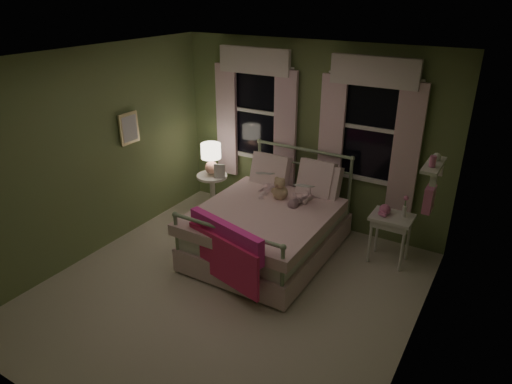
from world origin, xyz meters
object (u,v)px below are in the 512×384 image
Objects in this scene: bed at (270,227)px; teddy_bear at (280,190)px; table_lamp at (211,156)px; child_right at (305,181)px; nightstand_left at (213,189)px; child_left at (267,174)px; nightstand_right at (391,223)px.

bed reaches higher than teddy_bear.
child_right is at bearing -3.14° from table_lamp.
bed is 1.39m from nightstand_left.
child_right reaches higher than nightstand_left.
bed is 2.91× the size of child_right.
table_lamp reaches higher than nightstand_left.
child_right is 2.16× the size of teddy_bear.
nightstand_left is (-1.00, 0.09, -0.49)m from child_left.
teddy_bear reaches higher than nightstand_right.
nightstand_right is (1.41, 0.30, -0.24)m from teddy_bear.
teddy_bear is at bearing -10.79° from nightstand_left.
nightstand_left and nightstand_right have the same top height.
child_left is 0.96× the size of child_right.
table_lamp is (-1.56, 0.09, 0.03)m from child_right.
child_left reaches higher than nightstand_right.
bed is at bearing 64.94° from child_right.
child_left is 1.03× the size of nightstand_left.
teddy_bear is (0.28, -0.16, -0.11)m from child_left.
table_lamp is at bearing 158.03° from bed.
bed is 1.50m from table_lamp.
nightstand_right is at bearing 22.34° from bed.
table_lamp is at bearing 169.21° from teddy_bear.
table_lamp is 2.72m from nightstand_right.
child_left is at bearing -4.89° from nightstand_left.
nightstand_left is 0.54m from table_lamp.
teddy_bear is at bearing 36.82° from child_right.
child_left is 1.44× the size of table_lamp.
child_right reaches higher than child_left.
table_lamp is at bearing -15.62° from child_left.
child_right is (0.56, 0.00, 0.01)m from child_left.
child_right reaches higher than nightstand_right.
table_lamp is (-1.28, 0.52, 0.58)m from bed.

